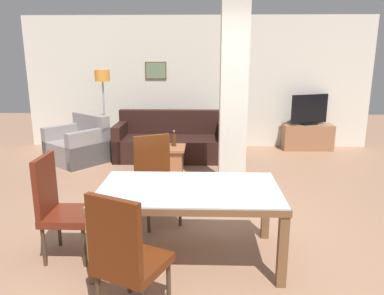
{
  "coord_description": "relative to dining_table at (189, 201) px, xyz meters",
  "views": [
    {
      "loc": [
        0.13,
        -3.3,
        1.94
      ],
      "look_at": [
        0.0,
        0.94,
        0.88
      ],
      "focal_mm": 35.0,
      "sensor_mm": 36.0,
      "label": 1
    }
  ],
  "objects": [
    {
      "name": "dining_chair_head_left",
      "position": [
        -1.25,
        0.0,
        -0.05
      ],
      "size": [
        0.46,
        0.46,
        1.02
      ],
      "rotation": [
        0.0,
        0.0,
        -1.57
      ],
      "color": "maroon",
      "rests_on": "ground_plane"
    },
    {
      "name": "bottle",
      "position": [
        -0.35,
        2.74,
        -0.04
      ],
      "size": [
        0.07,
        0.07,
        0.26
      ],
      "color": "#4C2D14",
      "rests_on": "coffee_table"
    },
    {
      "name": "sofa",
      "position": [
        -0.47,
        3.6,
        -0.29
      ],
      "size": [
        2.07,
        0.9,
        0.88
      ],
      "rotation": [
        0.0,
        0.0,
        3.14
      ],
      "color": "black",
      "rests_on": "ground_plane"
    },
    {
      "name": "armchair",
      "position": [
        -2.15,
        3.29,
        -0.29
      ],
      "size": [
        1.25,
        1.24,
        0.85
      ],
      "rotation": [
        0.0,
        0.0,
        2.47
      ],
      "color": "gray",
      "rests_on": "ground_plane"
    },
    {
      "name": "dining_chair_far_left",
      "position": [
        -0.42,
        0.85,
        -0.05
      ],
      "size": [
        0.62,
        0.62,
        1.02
      ],
      "rotation": [
        0.0,
        0.0,
        -2.68
      ],
      "color": "#5B280E",
      "rests_on": "ground_plane"
    },
    {
      "name": "dining_table",
      "position": [
        0.0,
        0.0,
        0.0
      ],
      "size": [
        1.71,
        0.98,
        0.73
      ],
      "color": "brown",
      "rests_on": "ground_plane"
    },
    {
      "name": "dining_chair_near_left",
      "position": [
        -0.42,
        -0.9,
        -0.05
      ],
      "size": [
        0.61,
        0.61,
        1.02
      ],
      "rotation": [
        0.0,
        0.0,
        -0.44
      ],
      "color": "#5C240C",
      "rests_on": "ground_plane"
    },
    {
      "name": "tv_stand",
      "position": [
        2.3,
        4.35,
        -0.32
      ],
      "size": [
        1.0,
        0.4,
        0.53
      ],
      "color": "#A16C49",
      "rests_on": "ground_plane"
    },
    {
      "name": "coffee_table",
      "position": [
        -0.5,
        2.67,
        -0.36
      ],
      "size": [
        0.66,
        0.53,
        0.45
      ],
      "color": "#A86540",
      "rests_on": "ground_plane"
    },
    {
      "name": "back_wall",
      "position": [
        -0.0,
        4.63,
        0.76
      ],
      "size": [
        7.2,
        0.09,
        2.7
      ],
      "color": "silver",
      "rests_on": "ground_plane"
    },
    {
      "name": "tv_screen",
      "position": [
        2.3,
        4.35,
        0.24
      ],
      "size": [
        0.8,
        0.36,
        0.62
      ],
      "rotation": [
        0.0,
        0.0,
        3.52
      ],
      "color": "black",
      "rests_on": "tv_stand"
    },
    {
      "name": "divider_pillar",
      "position": [
        0.53,
        1.71,
        0.76
      ],
      "size": [
        0.36,
        0.35,
        2.7
      ],
      "color": "silver",
      "rests_on": "ground_plane"
    },
    {
      "name": "floor_lamp",
      "position": [
        -1.82,
        3.95,
        0.78
      ],
      "size": [
        0.29,
        0.29,
        1.65
      ],
      "color": "#B7B7BC",
      "rests_on": "ground_plane"
    },
    {
      "name": "ground_plane",
      "position": [
        0.0,
        0.0,
        -0.59
      ],
      "size": [
        18.0,
        18.0,
        0.0
      ],
      "primitive_type": "plane",
      "color": "#A4785B"
    }
  ]
}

